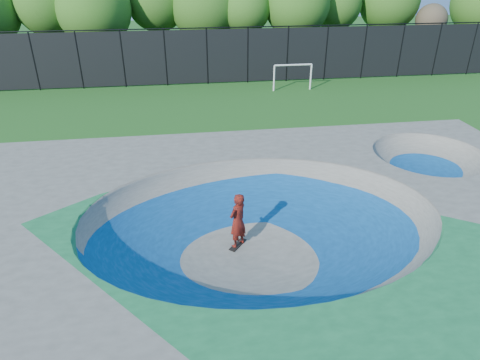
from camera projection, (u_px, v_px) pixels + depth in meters
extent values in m
plane|color=#1B5116|center=(259.00, 253.00, 13.61)|extent=(120.00, 120.00, 0.00)
cube|color=gray|center=(260.00, 234.00, 13.26)|extent=(22.00, 14.00, 1.50)
imported|color=#B81E0E|center=(238.00, 221.00, 13.53)|extent=(0.83, 0.81, 1.91)
cube|color=black|center=(238.00, 245.00, 13.95)|extent=(0.66, 0.74, 0.05)
cylinder|color=silver|center=(274.00, 78.00, 29.98)|extent=(0.12, 0.12, 1.78)
cylinder|color=silver|center=(311.00, 77.00, 30.32)|extent=(0.12, 0.12, 1.78)
cylinder|color=silver|center=(293.00, 65.00, 29.74)|extent=(2.66, 0.12, 0.12)
cylinder|color=black|center=(34.00, 62.00, 29.62)|extent=(0.09, 0.09, 4.00)
cylinder|color=black|center=(79.00, 60.00, 30.00)|extent=(0.09, 0.09, 4.00)
cylinder|color=black|center=(123.00, 59.00, 30.38)|extent=(0.09, 0.09, 4.00)
cylinder|color=black|center=(166.00, 58.00, 30.76)|extent=(0.09, 0.09, 4.00)
cylinder|color=black|center=(207.00, 57.00, 31.14)|extent=(0.09, 0.09, 4.00)
cylinder|color=black|center=(248.00, 56.00, 31.53)|extent=(0.09, 0.09, 4.00)
cylinder|color=black|center=(287.00, 54.00, 31.91)|extent=(0.09, 0.09, 4.00)
cylinder|color=black|center=(326.00, 53.00, 32.29)|extent=(0.09, 0.09, 4.00)
cylinder|color=black|center=(364.00, 52.00, 32.67)|extent=(0.09, 0.09, 4.00)
cylinder|color=black|center=(401.00, 51.00, 33.06)|extent=(0.09, 0.09, 4.00)
cylinder|color=black|center=(437.00, 50.00, 33.44)|extent=(0.09, 0.09, 4.00)
cylinder|color=black|center=(472.00, 49.00, 33.82)|extent=(0.09, 0.09, 4.00)
cube|color=black|center=(207.00, 57.00, 31.14)|extent=(48.00, 0.03, 3.80)
cylinder|color=black|center=(206.00, 28.00, 30.23)|extent=(48.00, 0.08, 0.08)
cylinder|color=#453222|center=(57.00, 52.00, 34.05)|extent=(0.44, 0.44, 3.51)
sphere|color=#2E621A|center=(48.00, 3.00, 32.38)|extent=(5.00, 5.00, 5.00)
cylinder|color=#453222|center=(101.00, 57.00, 33.72)|extent=(0.44, 0.44, 2.91)
sphere|color=#2E621A|center=(94.00, 9.00, 32.09)|extent=(5.58, 5.58, 5.58)
cylinder|color=#453222|center=(160.00, 46.00, 36.14)|extent=(0.44, 0.44, 3.55)
sphere|color=#2E621A|center=(156.00, 0.00, 34.47)|extent=(4.93, 4.93, 4.93)
cylinder|color=#453222|center=(207.00, 51.00, 36.05)|extent=(0.44, 0.44, 2.92)
sphere|color=#2E621A|center=(205.00, 5.00, 34.39)|extent=(5.74, 5.74, 5.74)
cylinder|color=#453222|center=(245.00, 49.00, 35.33)|extent=(0.44, 0.44, 3.38)
sphere|color=#2E621A|center=(246.00, 8.00, 33.86)|extent=(4.00, 4.00, 4.00)
cylinder|color=#453222|center=(294.00, 50.00, 35.72)|extent=(0.44, 0.44, 3.18)
sphere|color=#2E621A|center=(297.00, 4.00, 34.09)|extent=(5.22, 5.22, 5.22)
cylinder|color=#453222|center=(332.00, 44.00, 37.73)|extent=(0.44, 0.44, 3.33)
sphere|color=#2E621A|center=(336.00, 4.00, 36.22)|extent=(4.31, 4.31, 4.31)
cylinder|color=#453222|center=(383.00, 43.00, 38.65)|extent=(0.44, 0.44, 3.21)
sphere|color=#2E621A|center=(389.00, 0.00, 37.02)|extent=(5.16, 5.16, 5.16)
cylinder|color=#453222|center=(426.00, 49.00, 37.28)|extent=(0.44, 0.44, 2.67)
sphere|color=brown|center=(431.00, 20.00, 36.16)|extent=(2.60, 2.60, 2.60)
cylinder|color=#453222|center=(475.00, 45.00, 38.40)|extent=(0.44, 0.44, 2.92)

